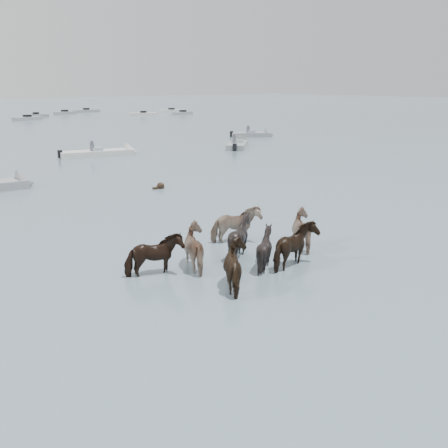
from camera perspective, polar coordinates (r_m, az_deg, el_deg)
ground at (r=15.27m, az=7.53°, el=-6.35°), size 400.00×400.00×0.00m
pony_herd at (r=16.41m, az=2.40°, el=-2.49°), size 7.39×4.86×1.61m
swimming_pony at (r=28.40m, az=-7.38°, el=4.28°), size 0.72×0.44×0.44m
motorboat_c at (r=42.31m, az=-13.28°, el=7.96°), size 6.47×3.12×1.92m
motorboat_d at (r=47.22m, az=1.65°, el=9.16°), size 5.01×4.84×1.92m
motorboat_e at (r=56.26m, az=3.82°, el=10.21°), size 4.90×3.86×1.92m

